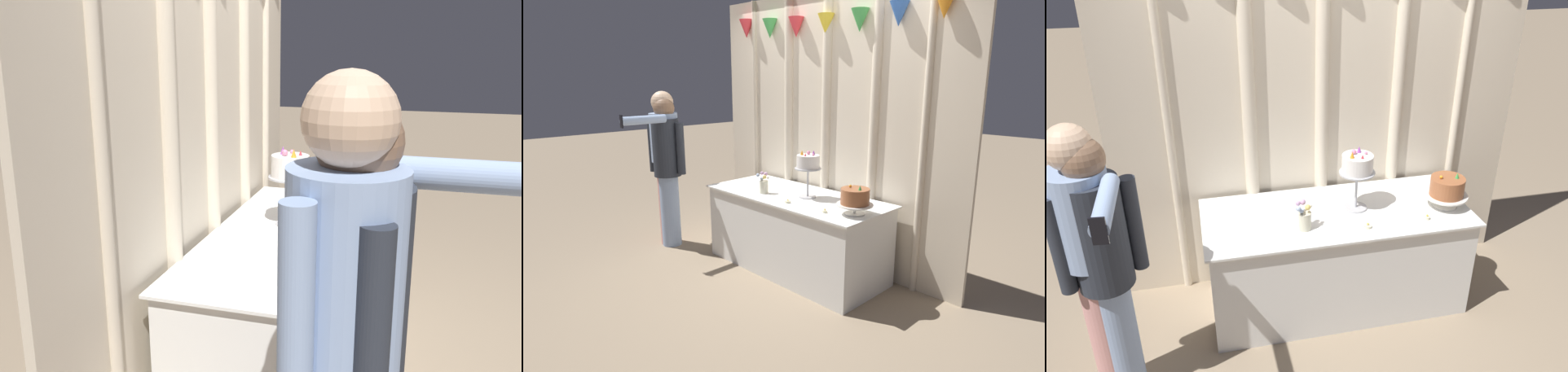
% 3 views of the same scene
% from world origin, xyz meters
% --- Properties ---
extents(ground_plane, '(24.00, 24.00, 0.00)m').
position_xyz_m(ground_plane, '(0.00, 0.00, 0.00)').
color(ground_plane, gray).
extents(draped_curtain, '(2.94, 0.16, 2.61)m').
position_xyz_m(draped_curtain, '(-0.00, 0.54, 1.38)').
color(draped_curtain, beige).
rests_on(draped_curtain, ground_plane).
extents(cake_table, '(1.80, 0.77, 0.75)m').
position_xyz_m(cake_table, '(0.00, 0.10, 0.37)').
color(cake_table, white).
rests_on(cake_table, ground_plane).
extents(cake_display_nearleft, '(0.24, 0.24, 0.44)m').
position_xyz_m(cake_display_nearleft, '(0.14, 0.12, 1.06)').
color(cake_display_nearleft, '#B2B2B7').
rests_on(cake_display_nearleft, cake_table).
extents(cake_display_nearright, '(0.30, 0.30, 0.25)m').
position_xyz_m(cake_display_nearright, '(0.75, 0.01, 0.88)').
color(cake_display_nearright, silver).
rests_on(cake_display_nearright, cake_table).
extents(flower_vase, '(0.12, 0.10, 0.20)m').
position_xyz_m(flower_vase, '(-0.26, -0.07, 0.83)').
color(flower_vase, beige).
rests_on(flower_vase, cake_table).
extents(tealight_far_left, '(0.05, 0.05, 0.04)m').
position_xyz_m(tealight_far_left, '(0.14, -0.14, 0.76)').
color(tealight_far_left, beige).
rests_on(tealight_far_left, cake_table).
extents(tealight_near_left, '(0.04, 0.04, 0.04)m').
position_xyz_m(tealight_near_left, '(0.56, -0.13, 0.76)').
color(tealight_near_left, beige).
rests_on(tealight_near_left, cake_table).
extents(guest_man_pink_jacket, '(0.43, 0.37, 1.62)m').
position_xyz_m(guest_man_pink_jacket, '(-1.41, -0.42, 0.91)').
color(guest_man_pink_jacket, '#93ADD6').
rests_on(guest_man_pink_jacket, ground_plane).
extents(guest_girl_blue_dress, '(0.43, 0.74, 1.68)m').
position_xyz_m(guest_girl_blue_dress, '(-1.46, -0.42, 0.95)').
color(guest_girl_blue_dress, '#D6938E').
rests_on(guest_girl_blue_dress, ground_plane).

